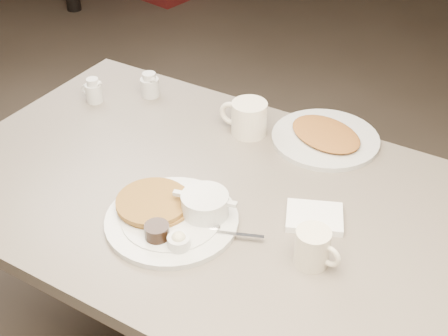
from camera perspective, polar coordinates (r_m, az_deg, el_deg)
The scene contains 8 objects.
diner_table at distance 1.64m, azimuth -0.36°, elevation -7.11°, with size 1.50×0.90×0.75m.
main_plate at distance 1.44m, azimuth -4.66°, elevation -4.33°, with size 0.42×0.39×0.07m.
coffee_mug_near at distance 1.33m, azimuth 8.52°, elevation -7.51°, with size 0.11×0.09×0.09m.
napkin at distance 1.46m, azimuth 8.63°, elevation -4.67°, with size 0.17×0.15×0.02m.
coffee_mug_far at distance 1.73m, azimuth 2.28°, elevation 4.80°, with size 0.15×0.11×0.10m.
creamer_left at distance 1.94m, azimuth -12.35°, elevation 7.19°, with size 0.08×0.06×0.08m.
creamer_right at distance 1.94m, azimuth -7.12°, elevation 7.84°, with size 0.08×0.06×0.08m.
hash_plate at distance 1.74m, azimuth 9.66°, elevation 2.94°, with size 0.41×0.41×0.04m.
Camera 1 is at (0.62, -1.01, 1.71)m, focal length 47.87 mm.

